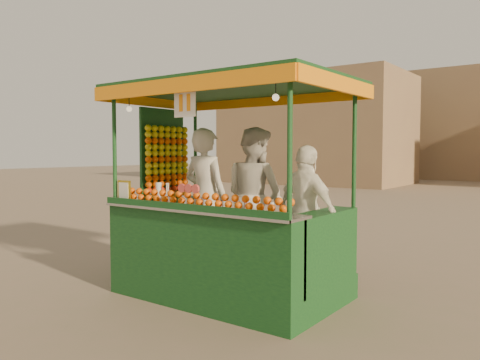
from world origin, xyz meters
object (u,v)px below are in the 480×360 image
Objects in this scene: vendor_left at (205,197)px; juice_cart at (220,228)px; vendor_middle at (255,196)px; vendor_right at (306,211)px.

juice_cart is at bearing 157.76° from vendor_left.
vendor_left is 0.65m from vendor_middle.
vendor_right is (0.95, 0.46, 0.24)m from juice_cart.
vendor_middle is at bearing 7.69° from vendor_right.
vendor_middle reaches higher than vendor_left.
vendor_left reaches higher than vendor_right.
vendor_right is (0.86, -0.16, -0.12)m from vendor_middle.
juice_cart reaches higher than vendor_left.
juice_cart reaches higher than vendor_middle.
vendor_middle is (0.09, 0.61, 0.36)m from juice_cart.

